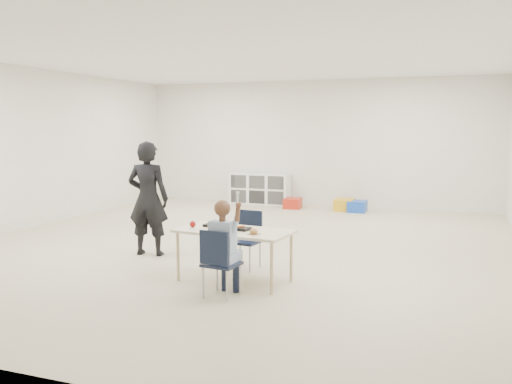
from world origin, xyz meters
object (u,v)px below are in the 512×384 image
(child, at_px, (222,243))
(adult, at_px, (148,199))
(chair_near, at_px, (222,263))
(cubby_shelf, at_px, (260,189))
(table, at_px, (234,255))

(child, distance_m, adult, 2.19)
(chair_near, distance_m, cubby_shelf, 6.93)
(chair_near, relative_size, adult, 0.46)
(chair_near, bearing_deg, table, 105.37)
(adult, bearing_deg, cubby_shelf, -95.85)
(child, xyz_separation_m, adult, (-1.70, 1.36, 0.22))
(table, distance_m, adult, 1.86)
(table, xyz_separation_m, cubby_shelf, (-1.89, 6.08, 0.05))
(table, bearing_deg, cubby_shelf, 113.44)
(table, relative_size, adult, 0.87)
(chair_near, relative_size, child, 0.63)
(table, height_order, chair_near, chair_near)
(chair_near, relative_size, cubby_shelf, 0.51)
(table, bearing_deg, child, -74.63)
(cubby_shelf, bearing_deg, adult, -86.97)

